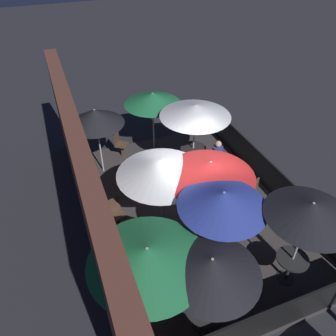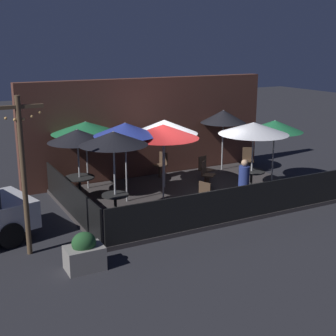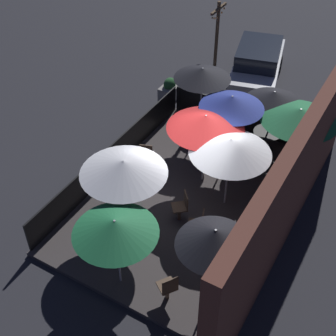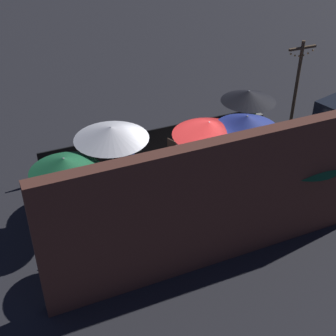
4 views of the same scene
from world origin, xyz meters
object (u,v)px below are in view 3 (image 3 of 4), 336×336
Objects in this scene: patio_umbrella_7 at (115,227)px; patio_umbrella_2 at (203,73)px; patio_chair_0 at (145,158)px; parked_car_0 at (257,64)px; patio_umbrella_8 at (300,115)px; patio_umbrella_3 at (232,102)px; patio_chair_3 at (182,206)px; patio_umbrella_4 at (206,122)px; patio_chair_4 at (258,215)px; patio_umbrella_0 at (123,167)px; light_post at (216,47)px; dining_table_0 at (127,211)px; patio_umbrella_5 at (231,146)px; planter_box at (170,90)px; dining_table_2 at (200,119)px; patio_chair_1 at (168,287)px; patio_chair_2 at (198,224)px; dining_table_1 at (267,136)px; patio_umbrella_1 at (274,97)px; patron_0 at (125,189)px.

patio_umbrella_2 is at bearing -170.15° from patio_umbrella_7.
patio_chair_0 is 6.87m from parked_car_0.
patio_umbrella_2 is 3.28m from patio_umbrella_8.
patio_chair_3 is (2.86, -0.03, -1.73)m from patio_umbrella_3.
patio_umbrella_4 is (2.04, 1.14, -0.17)m from patio_umbrella_2.
patio_umbrella_2 is at bearing -123.24° from patio_umbrella_3.
patio_umbrella_0 is at bearing 102.09° from patio_chair_4.
light_post is at bearing -172.46° from patio_umbrella_0.
patio_umbrella_7 is at bearing -9.97° from parked_car_0.
patio_umbrella_3 is 2.86× the size of dining_table_0.
patio_umbrella_5 is at bearing 29.32° from light_post.
planter_box is at bearing -55.83° from parked_car_0.
dining_table_2 is at bearing -18.53° from parked_car_0.
patio_umbrella_4 reaches higher than dining_table_2.
patio_umbrella_3 is at bearing 109.85° from patio_chair_0.
patio_umbrella_2 is 2.73× the size of patio_chair_4.
patio_umbrella_7 is at bearing 39.47° from patio_chair_1.
patio_umbrella_0 is 4.77m from patio_umbrella_2.
light_post is (-3.38, -2.11, -0.27)m from patio_umbrella_3.
patio_umbrella_0 is at bearing 3.17° from dining_table_2.
light_post is at bearing -86.40° from patio_chair_2.
light_post is at bearing -126.40° from dining_table_1.
parked_car_0 reaches higher than patio_chair_3.
light_post is (-2.18, -2.96, -0.04)m from patio_umbrella_1.
patio_umbrella_5 is (0.57, 1.01, -0.06)m from patio_umbrella_4.
patio_umbrella_7 reaches higher than patron_0.
dining_table_0 is 0.65× the size of patron_0.
patio_umbrella_3 is at bearing 56.76° from patio_umbrella_2.
patio_chair_1 is at bearing 16.36° from patio_umbrella_4.
patio_umbrella_2 is 2.71× the size of patio_chair_0.
light_post is at bearing -125.03° from patio_umbrella_8.
patio_chair_2 is (4.14, 2.06, -0.11)m from dining_table_2.
patio_umbrella_4 is 2.40m from patio_chair_0.
patio_chair_1 is at bearing 10.20° from patio_umbrella_3.
patio_umbrella_8 is at bearing 18.61° from parked_car_0.
patio_chair_4 is (0.50, 3.83, -0.01)m from patio_chair_0.
patio_chair_0 reaches higher than dining_table_0.
planter_box is (-1.55, -2.06, -2.04)m from patio_umbrella_2.
patio_umbrella_0 reaches higher than planter_box.
dining_table_0 is 0.93× the size of patio_chair_4.
parked_car_0 is at bearing 179.62° from patio_umbrella_0.
parked_car_0 is at bearing 5.10° from patio_chair_4.
patio_umbrella_3 is 1.06× the size of patio_umbrella_5.
patio_umbrella_0 is at bearing 0.00° from patio_chair_2.
patio_umbrella_2 is at bearing -83.22° from dining_table_1.
dining_table_1 is 1.02× the size of patio_chair_2.
patron_0 is at bearing 17.89° from planter_box.
patio_umbrella_4 is at bearing -6.74° from parked_car_0.
patio_umbrella_2 is (0.27, -2.27, 0.29)m from patio_umbrella_1.
patio_umbrella_0 is at bearing -0.00° from patio_chair_1.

